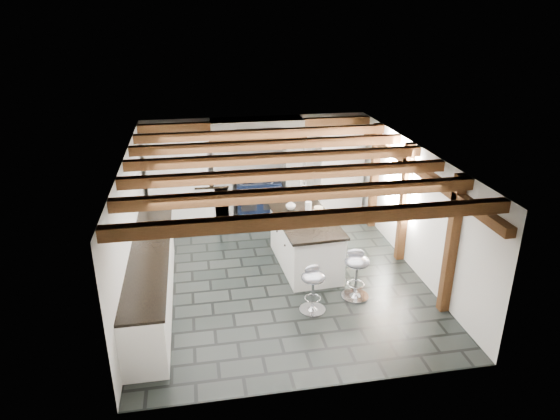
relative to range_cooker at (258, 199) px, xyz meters
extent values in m
plane|color=black|center=(0.00, -2.68, -0.47)|extent=(6.00, 6.00, 0.00)
plane|color=silver|center=(0.00, 0.32, 0.68)|extent=(5.00, 0.00, 5.00)
plane|color=silver|center=(-2.50, -2.68, 0.68)|extent=(0.00, 6.00, 6.00)
plane|color=silver|center=(2.50, -2.68, 0.68)|extent=(0.00, 6.00, 6.00)
plane|color=white|center=(0.00, -2.68, 1.83)|extent=(6.00, 6.00, 0.00)
cube|color=white|center=(-0.80, 0.02, 0.48)|extent=(0.40, 0.60, 1.90)
cube|color=white|center=(0.80, 0.02, 0.48)|extent=(0.40, 0.60, 1.90)
cube|color=brown|center=(0.00, 0.02, 1.52)|extent=(2.10, 0.65, 0.18)
cube|color=white|center=(0.00, 0.02, 1.68)|extent=(2.00, 0.60, 0.31)
cube|color=black|center=(0.00, -0.30, 1.58)|extent=(1.00, 0.03, 0.22)
cube|color=silver|center=(0.00, -0.31, 1.58)|extent=(0.90, 0.01, 0.14)
cube|color=white|center=(-1.75, 0.02, 0.53)|extent=(1.30, 0.58, 2.00)
cube|color=white|center=(1.90, 0.02, 0.53)|extent=(1.00, 0.58, 2.00)
cube|color=white|center=(-2.20, -3.28, -0.03)|extent=(0.60, 3.80, 0.88)
cube|color=black|center=(-2.20, -3.28, 0.43)|extent=(0.64, 3.80, 0.04)
cube|color=white|center=(-1.05, 0.02, -0.03)|extent=(0.70, 0.60, 0.88)
cube|color=black|center=(-1.05, 0.02, 0.43)|extent=(0.74, 0.64, 0.04)
cube|color=brown|center=(2.42, -2.68, 1.48)|extent=(0.15, 5.80, 0.14)
plane|color=white|center=(2.48, -2.08, 1.08)|extent=(0.00, 0.90, 0.90)
cube|color=brown|center=(0.00, -5.28, 1.74)|extent=(5.00, 0.16, 0.16)
cube|color=brown|center=(0.00, -4.41, 1.74)|extent=(5.00, 0.16, 0.16)
cube|color=brown|center=(0.00, -3.54, 1.74)|extent=(5.00, 0.16, 0.16)
cube|color=brown|center=(0.00, -2.68, 1.74)|extent=(5.00, 0.16, 0.16)
cube|color=brown|center=(0.00, -1.81, 1.74)|extent=(5.00, 0.16, 0.16)
cube|color=brown|center=(0.00, -0.94, 1.74)|extent=(5.00, 0.16, 0.16)
cube|color=brown|center=(0.00, -0.08, 1.74)|extent=(5.00, 0.16, 0.16)
cube|color=brown|center=(2.42, -4.28, 0.68)|extent=(0.15, 0.15, 2.30)
cube|color=brown|center=(2.42, -2.48, 0.68)|extent=(0.15, 0.15, 2.30)
cube|color=brown|center=(2.42, -0.88, 0.68)|extent=(0.15, 0.15, 2.30)
cylinder|color=black|center=(0.45, -2.73, 1.46)|extent=(0.01, 0.01, 0.56)
cylinder|color=white|center=(0.45, -2.73, 1.13)|extent=(0.09, 0.09, 0.22)
cylinder|color=black|center=(0.50, -2.43, 1.46)|extent=(0.01, 0.01, 0.56)
cylinder|color=white|center=(0.50, -2.43, 1.13)|extent=(0.09, 0.09, 0.22)
cylinder|color=black|center=(0.55, -2.13, 1.46)|extent=(0.01, 0.01, 0.56)
cylinder|color=white|center=(0.55, -2.13, 1.13)|extent=(0.09, 0.09, 0.22)
cube|color=black|center=(0.00, 0.00, -0.02)|extent=(1.00, 0.60, 0.90)
ellipsoid|color=silver|center=(-0.25, 0.00, 0.46)|extent=(0.28, 0.28, 0.11)
ellipsoid|color=silver|center=(0.25, 0.00, 0.46)|extent=(0.28, 0.28, 0.11)
cylinder|color=silver|center=(0.00, -0.32, 0.35)|extent=(0.95, 0.03, 0.03)
cube|color=black|center=(-0.25, -0.30, -0.02)|extent=(0.35, 0.02, 0.30)
cube|color=black|center=(0.25, -0.30, -0.02)|extent=(0.35, 0.02, 0.30)
cube|color=white|center=(0.55, -2.42, -0.02)|extent=(1.02, 1.89, 0.90)
cube|color=black|center=(0.55, -2.42, 0.46)|extent=(1.11, 1.97, 0.05)
imported|color=white|center=(0.37, -1.92, 0.58)|extent=(0.20, 0.20, 0.19)
ellipsoid|color=red|center=(0.37, -1.92, 0.74)|extent=(0.20, 0.20, 0.12)
cylinder|color=white|center=(0.69, -2.06, 0.58)|extent=(0.12, 0.12, 0.18)
imported|color=white|center=(0.66, -2.52, 0.52)|extent=(0.28, 0.28, 0.06)
cylinder|color=white|center=(0.81, -2.36, 0.53)|extent=(0.05, 0.05, 0.10)
cylinder|color=white|center=(0.81, -2.36, 0.59)|extent=(0.22, 0.22, 0.02)
cylinder|color=beige|center=(0.81, -2.36, 0.64)|extent=(0.17, 0.17, 0.07)
cylinder|color=silver|center=(1.14, -3.68, -0.45)|extent=(0.46, 0.46, 0.03)
cone|color=silver|center=(1.14, -3.68, -0.40)|extent=(0.21, 0.21, 0.08)
cylinder|color=silver|center=(1.14, -3.68, -0.12)|extent=(0.05, 0.05, 0.58)
torus|color=silver|center=(1.14, -3.68, -0.21)|extent=(0.29, 0.29, 0.02)
ellipsoid|color=gray|center=(1.14, -3.68, 0.21)|extent=(0.51, 0.51, 0.19)
ellipsoid|color=gray|center=(1.16, -3.58, 0.31)|extent=(0.31, 0.19, 0.16)
cylinder|color=silver|center=(0.33, -3.94, -0.45)|extent=(0.42, 0.42, 0.03)
cone|color=silver|center=(0.33, -3.94, -0.41)|extent=(0.19, 0.19, 0.08)
cylinder|color=silver|center=(0.33, -3.94, -0.15)|extent=(0.05, 0.05, 0.53)
torus|color=silver|center=(0.33, -3.94, -0.23)|extent=(0.27, 0.27, 0.02)
ellipsoid|color=gray|center=(0.33, -3.94, 0.15)|extent=(0.47, 0.47, 0.17)
ellipsoid|color=gray|center=(0.31, -3.85, 0.25)|extent=(0.29, 0.18, 0.15)
camera|label=1|loc=(-1.39, -10.58, 4.10)|focal=32.00mm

